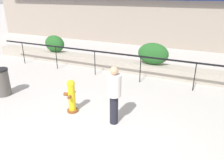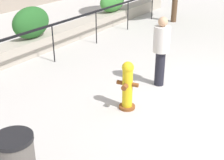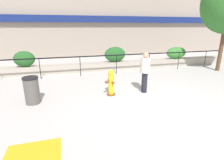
{
  "view_description": "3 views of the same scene",
  "coord_description": "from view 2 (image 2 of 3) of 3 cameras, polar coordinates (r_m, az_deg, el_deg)",
  "views": [
    {
      "loc": [
        2.45,
        -3.41,
        3.55
      ],
      "look_at": [
        -0.6,
        3.36,
        0.56
      ],
      "focal_mm": 35.0,
      "sensor_mm": 36.0,
      "label": 1
    },
    {
      "loc": [
        -6.36,
        -1.33,
        3.39
      ],
      "look_at": [
        -1.49,
        1.86,
        0.73
      ],
      "focal_mm": 50.0,
      "sensor_mm": 36.0,
      "label": 2
    },
    {
      "loc": [
        -2.98,
        -4.91,
        2.75
      ],
      "look_at": [
        -1.06,
        2.06,
        0.52
      ],
      "focal_mm": 28.0,
      "sensor_mm": 36.0,
      "label": 3
    }
  ],
  "objects": [
    {
      "name": "hedge_bush_1",
      "position": [
        10.14,
        -14.57,
        10.13
      ],
      "size": [
        1.39,
        0.7,
        0.98
      ],
      "primitive_type": "ellipsoid",
      "color": "#235B23",
      "rests_on": "planter_wall_low"
    },
    {
      "name": "ground_plane",
      "position": [
        7.32,
        18.99,
        -4.44
      ],
      "size": [
        120.0,
        120.0,
        0.0
      ],
      "primitive_type": "plane",
      "color": "#BCB7B2"
    },
    {
      "name": "fence_railing_segment",
      "position": [
        9.21,
        -10.91,
        9.23
      ],
      "size": [
        15.0,
        0.05,
        1.15
      ],
      "color": "black",
      "rests_on": "ground"
    },
    {
      "name": "hedge_bush_2",
      "position": [
        13.6,
        0.06,
        14.11
      ],
      "size": [
        1.52,
        0.7,
        0.83
      ],
      "primitive_type": "ellipsoid",
      "color": "#387F33",
      "rests_on": "planter_wall_low"
    },
    {
      "name": "pedestrian",
      "position": [
        7.62,
        8.99,
        5.91
      ],
      "size": [
        0.54,
        0.54,
        1.73
      ],
      "color": "black",
      "rests_on": "ground"
    },
    {
      "name": "planter_wall_low",
      "position": [
        10.2,
        -15.08,
        5.8
      ],
      "size": [
        18.0,
        0.7,
        0.5
      ],
      "primitive_type": "cube",
      "color": "#ADA393",
      "rests_on": "ground"
    },
    {
      "name": "fire_hydrant",
      "position": [
        6.58,
        2.84,
        -0.97
      ],
      "size": [
        0.46,
        0.48,
        1.08
      ],
      "color": "brown",
      "rests_on": "ground"
    }
  ]
}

